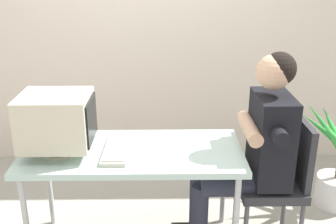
% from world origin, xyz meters
% --- Properties ---
extents(wall_back, '(8.00, 0.10, 3.00)m').
position_xyz_m(wall_back, '(0.30, 1.40, 1.50)').
color(wall_back, beige).
rests_on(wall_back, ground_plane).
extents(desk, '(1.37, 0.63, 0.72)m').
position_xyz_m(desk, '(0.00, 0.00, 0.67)').
color(desk, '#B7B7BC').
rests_on(desk, ground_plane).
extents(crt_monitor, '(0.42, 0.35, 0.38)m').
position_xyz_m(crt_monitor, '(-0.44, -0.04, 0.94)').
color(crt_monitor, beige).
rests_on(crt_monitor, desk).
extents(keyboard, '(0.16, 0.44, 0.03)m').
position_xyz_m(keyboard, '(-0.10, -0.01, 0.74)').
color(keyboard, beige).
rests_on(keyboard, desk).
extents(office_chair, '(0.41, 0.41, 0.89)m').
position_xyz_m(office_chair, '(0.95, 0.03, 0.51)').
color(office_chair, '#4C4C51').
rests_on(office_chair, ground_plane).
extents(person_seated, '(0.73, 0.59, 1.33)m').
position_xyz_m(person_seated, '(0.76, 0.03, 0.73)').
color(person_seated, black).
rests_on(person_seated, ground_plane).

